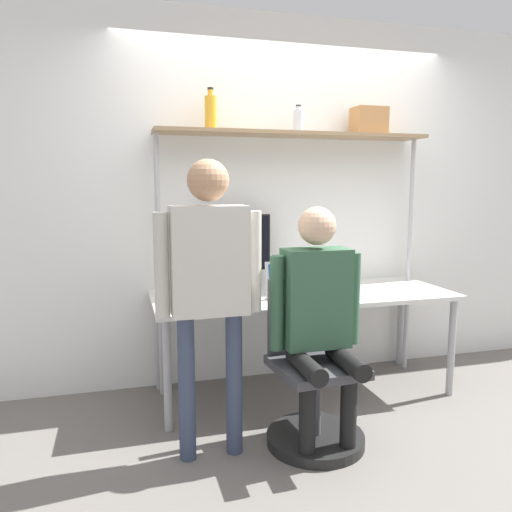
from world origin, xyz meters
TOP-DOWN VIEW (x-y plane):
  - ground_plane at (0.00, 0.00)m, footprint 12.00×12.00m
  - wall_back at (0.00, 0.83)m, footprint 8.00×0.06m
  - desk at (0.00, 0.41)m, footprint 2.09×0.78m
  - shelf_unit at (0.00, 0.63)m, footprint 1.98×0.31m
  - monitor at (-0.44, 0.68)m, footprint 0.55×0.17m
  - laptop at (-0.14, 0.23)m, footprint 0.35×0.25m
  - cell_phone at (0.14, 0.19)m, footprint 0.07×0.15m
  - office_chair at (-0.19, -0.26)m, footprint 0.56×0.56m
  - person_seated at (-0.19, -0.31)m, footprint 0.53×0.47m
  - person_standing at (-0.78, -0.26)m, footprint 0.56×0.22m
  - bottle_clear at (0.03, 0.63)m, footprint 0.07×0.07m
  - bottle_amber at (-0.60, 0.63)m, footprint 0.08×0.08m
  - storage_box at (0.58, 0.63)m, footprint 0.24×0.18m

SIDE VIEW (x-z plane):
  - ground_plane at x=0.00m, z-range 0.00..0.00m
  - office_chair at x=-0.19m, z-range -0.18..0.76m
  - desk at x=0.00m, z-range 0.30..1.02m
  - cell_phone at x=0.14m, z-range 0.72..0.73m
  - laptop at x=-0.14m, z-range 0.67..0.92m
  - person_seated at x=-0.19m, z-range 0.12..1.48m
  - person_standing at x=-0.78m, z-range 0.22..1.82m
  - monitor at x=-0.44m, z-range 0.76..1.30m
  - wall_back at x=0.00m, z-range 0.00..2.70m
  - shelf_unit at x=0.00m, z-range 0.69..2.53m
  - bottle_clear at x=0.03m, z-range 1.83..2.02m
  - storage_box at x=0.58m, z-range 1.84..2.04m
  - bottle_amber at x=-0.60m, z-range 1.82..2.10m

